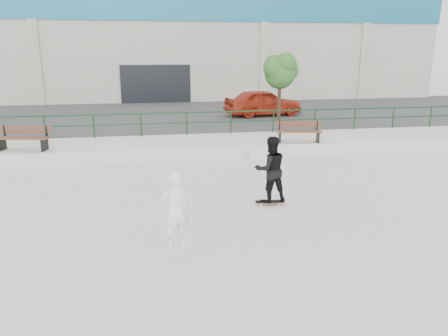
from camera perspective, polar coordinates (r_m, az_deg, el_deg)
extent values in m
plane|color=silver|center=(9.42, -4.75, -10.98)|extent=(120.00, 120.00, 0.00)
cube|color=beige|center=(18.37, -7.58, 2.70)|extent=(30.00, 3.00, 0.50)
cube|color=#3E3E3E|center=(26.73, -8.44, 6.50)|extent=(60.00, 14.00, 0.50)
cylinder|color=#153B1D|center=(19.43, -7.89, 7.10)|extent=(28.00, 0.06, 0.06)
cylinder|color=#153B1D|center=(19.50, -7.84, 5.79)|extent=(28.00, 0.05, 0.05)
cylinder|color=#153B1D|center=(19.96, -22.37, 4.87)|extent=(0.06, 0.06, 1.00)
cylinder|color=#153B1D|center=(19.62, -16.65, 5.22)|extent=(0.06, 0.06, 1.00)
cylinder|color=#153B1D|center=(19.49, -10.78, 5.52)|extent=(0.06, 0.06, 1.00)
cylinder|color=#153B1D|center=(19.57, -4.89, 5.76)|extent=(0.06, 0.06, 1.00)
cylinder|color=#153B1D|center=(19.84, 0.90, 5.94)|extent=(0.06, 0.06, 1.00)
cylinder|color=#153B1D|center=(20.31, 6.48, 6.06)|extent=(0.06, 0.06, 1.00)
cylinder|color=#153B1D|center=(20.96, 11.76, 6.12)|extent=(0.06, 0.06, 1.00)
cylinder|color=#153B1D|center=(21.78, 16.68, 6.13)|extent=(0.06, 0.06, 1.00)
cylinder|color=#153B1D|center=(22.74, 21.22, 6.10)|extent=(0.06, 0.06, 1.00)
cylinder|color=#153B1D|center=(23.83, 25.37, 6.03)|extent=(0.06, 0.06, 1.00)
cube|color=beige|center=(40.45, -9.32, 14.62)|extent=(44.00, 16.00, 8.00)
cube|color=#1B6D8B|center=(40.56, -9.51, 19.00)|extent=(44.20, 16.20, 1.80)
cube|color=black|center=(32.50, -8.88, 10.36)|extent=(5.00, 0.15, 3.20)
cube|color=beige|center=(33.17, -23.25, 12.05)|extent=(0.60, 0.25, 6.20)
cube|color=beige|center=(33.51, 5.19, 13.18)|extent=(0.60, 0.25, 6.20)
cube|color=beige|center=(36.42, 17.75, 12.69)|extent=(0.60, 0.25, 6.20)
cube|color=brown|center=(17.91, -25.09, 3.44)|extent=(1.94, 0.53, 0.04)
cube|color=brown|center=(18.08, -24.82, 3.56)|extent=(1.94, 0.53, 0.04)
cube|color=brown|center=(18.25, -24.55, 3.69)|extent=(1.94, 0.53, 0.04)
cube|color=brown|center=(18.29, -24.50, 4.38)|extent=(1.92, 0.45, 0.11)
cube|color=brown|center=(18.27, -24.55, 4.85)|extent=(1.92, 0.45, 0.11)
cube|color=black|center=(18.50, -27.00, 2.79)|extent=(0.18, 0.55, 0.46)
cube|color=black|center=(18.67, -26.75, 4.31)|extent=(0.08, 0.07, 0.46)
cube|color=black|center=(17.77, -22.38, 2.86)|extent=(0.18, 0.55, 0.46)
cube|color=black|center=(17.95, -22.16, 4.44)|extent=(0.08, 0.07, 0.46)
cube|color=brown|center=(18.01, 9.83, 4.62)|extent=(1.85, 0.51, 0.04)
cube|color=brown|center=(18.19, 9.75, 4.73)|extent=(1.85, 0.51, 0.04)
cube|color=brown|center=(18.37, 9.68, 4.83)|extent=(1.85, 0.51, 0.04)
cube|color=brown|center=(18.42, 9.67, 5.48)|extent=(1.84, 0.43, 0.10)
cube|color=brown|center=(18.40, 9.69, 5.93)|extent=(1.84, 0.43, 0.10)
cube|color=black|center=(18.14, 7.28, 4.06)|extent=(0.17, 0.52, 0.44)
cube|color=black|center=(18.33, 7.25, 5.53)|extent=(0.07, 0.06, 0.44)
cube|color=black|center=(18.35, 12.14, 3.97)|extent=(0.17, 0.52, 0.44)
cube|color=black|center=(18.54, 12.07, 5.43)|extent=(0.07, 0.06, 0.44)
cylinder|color=#3E2B1F|center=(23.60, 7.21, 8.68)|extent=(0.18, 0.18, 2.15)
sphere|color=#27541F|center=(23.49, 7.32, 12.15)|extent=(1.61, 1.61, 1.61)
sphere|color=#27541F|center=(23.88, 8.20, 12.60)|extent=(1.25, 1.25, 1.25)
sphere|color=#27541F|center=(23.21, 6.61, 12.81)|extent=(1.16, 1.16, 1.16)
sphere|color=#27541F|center=(23.19, 8.07, 13.42)|extent=(1.07, 1.07, 1.07)
sphere|color=#27541F|center=(23.74, 6.46, 13.29)|extent=(0.98, 0.98, 0.98)
imported|color=#A92914|center=(25.64, 5.14, 8.53)|extent=(4.70, 2.49, 1.52)
cube|color=black|center=(12.22, 5.98, -4.36)|extent=(0.80, 0.28, 0.02)
cube|color=brown|center=(12.22, 5.97, -4.43)|extent=(0.80, 0.28, 0.01)
cube|color=#AAA9AF|center=(12.19, 4.76, -4.58)|extent=(0.08, 0.17, 0.03)
cube|color=#AAA9AF|center=(12.28, 7.17, -4.51)|extent=(0.08, 0.17, 0.03)
cylinder|color=beige|center=(12.11, 4.83, -4.81)|extent=(0.06, 0.03, 0.06)
cylinder|color=beige|center=(12.28, 4.70, -4.51)|extent=(0.06, 0.03, 0.06)
cylinder|color=beige|center=(12.19, 7.25, -4.73)|extent=(0.06, 0.03, 0.06)
cylinder|color=beige|center=(12.37, 7.08, -4.43)|extent=(0.06, 0.03, 0.06)
imported|color=black|center=(11.94, 6.10, -0.18)|extent=(0.93, 0.74, 1.83)
imported|color=white|center=(9.40, -6.41, -5.47)|extent=(0.72, 0.59, 1.69)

